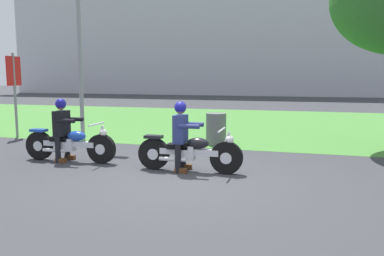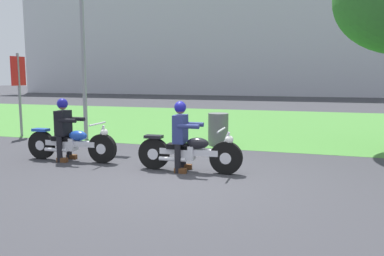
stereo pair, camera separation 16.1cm
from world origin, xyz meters
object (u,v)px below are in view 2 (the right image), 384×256
Objects in this scene: rider_lead at (181,131)px; sign_banner at (19,82)px; trash_can at (218,129)px; motorcycle_follow at (71,144)px; motorcycle_lead at (189,152)px; rider_follow at (64,124)px; streetlight_pole at (86,20)px.

rider_lead is 0.54× the size of sign_banner.
sign_banner is (-6.36, -0.28, 1.28)m from trash_can.
motorcycle_follow is 3.99m from trash_can.
motorcycle_lead is at bearing -23.56° from sign_banner.
motorcycle_lead is 0.46m from rider_lead.
rider_lead reaches higher than trash_can.
rider_follow is at bearing 176.07° from motorcycle_lead.
rider_follow is (-2.99, 0.14, 0.43)m from motorcycle_lead.
motorcycle_lead is at bearing -4.11° from motorcycle_follow.
rider_follow is at bearing -68.40° from streetlight_pole.
streetlight_pole is at bearing 113.46° from motorcycle_follow.
rider_follow is 4.54m from sign_banner.
streetlight_pole is at bearing 0.54° from sign_banner.
rider_lead is 5.53m from streetlight_pole.
rider_follow is 0.25× the size of streetlight_pole.
trash_can is (2.65, 2.98, 0.05)m from motorcycle_follow.
trash_can is at bearing 2.54° from sign_banner.
sign_banner is at bearing 154.73° from rider_lead.
motorcycle_follow and trash_can have the same top height.
motorcycle_lead is 2.82m from motorcycle_follow.
motorcycle_lead is at bearing -0.83° from rider_lead.
streetlight_pole reaches higher than rider_lead.
motorcycle_lead is 0.82× the size of sign_banner.
streetlight_pole reaches higher than trash_can.
rider_follow reaches higher than motorcycle_lead.
motorcycle_follow is at bearing -131.71° from trash_can.
motorcycle_lead is at bearing -87.01° from trash_can.
motorcycle_lead is 0.38× the size of streetlight_pole.
motorcycle_lead is 7.24m from sign_banner.
motorcycle_follow is at bearing 175.68° from rider_lead.
sign_banner is (-2.46, -0.02, -1.78)m from streetlight_pole.
motorcycle_follow is at bearing -36.07° from sign_banner.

